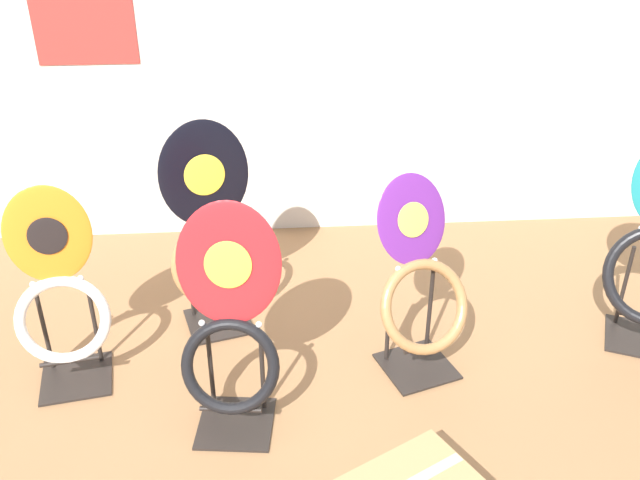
% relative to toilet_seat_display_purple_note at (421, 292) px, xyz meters
% --- Properties ---
extents(toilet_seat_display_purple_note, '(0.44, 0.43, 0.82)m').
position_rel_toilet_seat_display_purple_note_xyz_m(toilet_seat_display_purple_note, '(0.00, 0.00, 0.00)').
color(toilet_seat_display_purple_note, black).
rests_on(toilet_seat_display_purple_note, ground_plane).
extents(toilet_seat_display_jazz_black, '(0.41, 0.34, 0.96)m').
position_rel_toilet_seat_display_purple_note_xyz_m(toilet_seat_display_jazz_black, '(-0.85, 0.37, 0.09)').
color(toilet_seat_display_jazz_black, black).
rests_on(toilet_seat_display_jazz_black, ground_plane).
extents(toilet_seat_display_orange_sun, '(0.38, 0.32, 0.85)m').
position_rel_toilet_seat_display_purple_note_xyz_m(toilet_seat_display_orange_sun, '(-1.41, 0.02, 0.02)').
color(toilet_seat_display_orange_sun, black).
rests_on(toilet_seat_display_orange_sun, ground_plane).
extents(toilet_seat_display_crimson_swirl, '(0.39, 0.33, 0.89)m').
position_rel_toilet_seat_display_purple_note_xyz_m(toilet_seat_display_crimson_swirl, '(-0.74, -0.27, 0.04)').
color(toilet_seat_display_crimson_swirl, black).
rests_on(toilet_seat_display_crimson_swirl, ground_plane).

